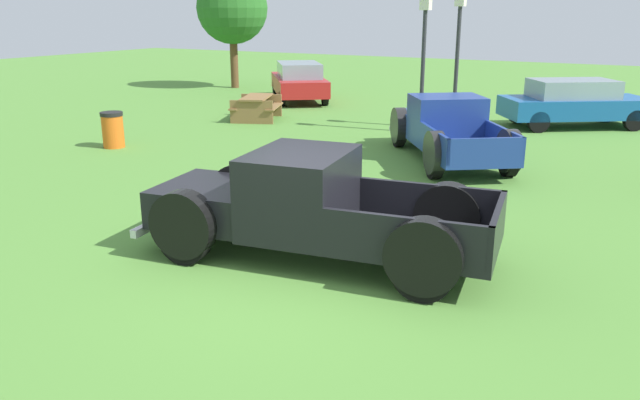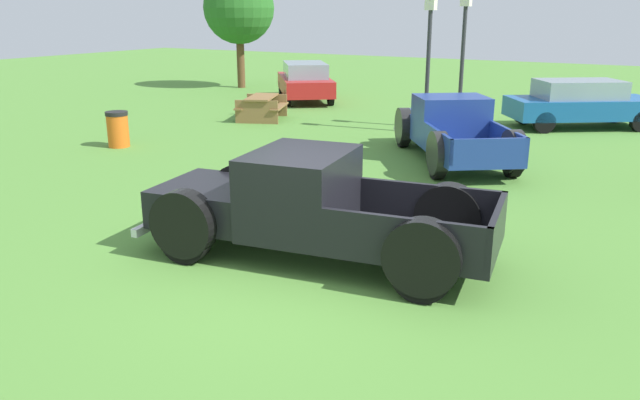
{
  "view_description": "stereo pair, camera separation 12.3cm",
  "coord_description": "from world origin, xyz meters",
  "views": [
    {
      "loc": [
        4.19,
        -6.75,
        3.54
      ],
      "look_at": [
        -0.04,
        0.85,
        0.9
      ],
      "focal_mm": 35.28,
      "sensor_mm": 36.0,
      "label": 1
    },
    {
      "loc": [
        4.3,
        -6.69,
        3.54
      ],
      "look_at": [
        -0.04,
        0.85,
        0.9
      ],
      "focal_mm": 35.28,
      "sensor_mm": 36.0,
      "label": 2
    }
  ],
  "objects": [
    {
      "name": "lamp_post_near",
      "position": [
        -2.26,
        11.02,
        2.07
      ],
      "size": [
        0.36,
        0.36,
        3.95
      ],
      "color": "#2D2D33",
      "rests_on": "ground_plane"
    },
    {
      "name": "sedan_distant_b",
      "position": [
        1.59,
        14.21,
        0.77
      ],
      "size": [
        4.67,
        3.97,
        1.47
      ],
      "color": "#195699",
      "rests_on": "ground_plane"
    },
    {
      "name": "trash_can",
      "position": [
        -8.68,
        5.02,
        0.48
      ],
      "size": [
        0.59,
        0.59,
        0.95
      ],
      "color": "orange",
      "rests_on": "ground_plane"
    },
    {
      "name": "lamp_post_far",
      "position": [
        -1.57,
        12.06,
        2.13
      ],
      "size": [
        0.36,
        0.36,
        4.06
      ],
      "color": "#2D2D33",
      "rests_on": "ground_plane"
    },
    {
      "name": "pickup_truck_foreground",
      "position": [
        -0.41,
        0.79,
        0.76
      ],
      "size": [
        5.4,
        2.66,
        1.59
      ],
      "color": "black",
      "rests_on": "ground_plane"
    },
    {
      "name": "oak_tree_east",
      "position": [
        -13.92,
        17.52,
        3.6
      ],
      "size": [
        3.25,
        3.25,
        5.24
      ],
      "color": "brown",
      "rests_on": "ground_plane"
    },
    {
      "name": "ground_plane",
      "position": [
        0.0,
        0.0,
        0.0
      ],
      "size": [
        80.0,
        80.0,
        0.0
      ],
      "primitive_type": "plane",
      "color": "#548C38"
    },
    {
      "name": "sedan_distant_a",
      "position": [
        -9.0,
        15.2,
        0.8
      ],
      "size": [
        4.25,
        4.74,
        1.52
      ],
      "color": "#B21E1E",
      "rests_on": "ground_plane"
    },
    {
      "name": "picnic_table",
      "position": [
        -7.86,
        10.54,
        0.49
      ],
      "size": [
        2.05,
        2.23,
        0.78
      ],
      "color": "olive",
      "rests_on": "ground_plane"
    },
    {
      "name": "pickup_truck_behind_left",
      "position": [
        -0.59,
        8.2,
        0.73
      ],
      "size": [
        4.33,
        5.1,
        1.53
      ],
      "color": "navy",
      "rests_on": "ground_plane"
    }
  ]
}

